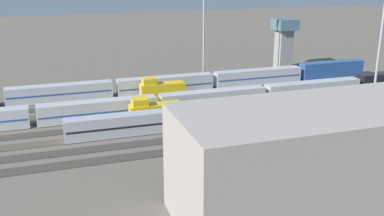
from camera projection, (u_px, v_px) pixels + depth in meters
The scene contains 17 objects.
ground_plane at pixel (190, 114), 92.73m from camera, with size 400.00×400.00×0.00m, color #60594F.
track_bed_0 at pixel (168, 92), 108.55m from camera, with size 140.00×2.80×0.12m, color #3D3833.
track_bed_1 at pixel (174, 98), 104.03m from camera, with size 140.00×2.80×0.12m, color #3D3833.
track_bed_2 at pixel (180, 104), 99.50m from camera, with size 140.00×2.80×0.12m, color #4C443D.
track_bed_3 at pixel (187, 110), 94.97m from camera, with size 140.00×2.80×0.12m, color #4C443D.
track_bed_4 at pixel (194, 118), 90.44m from camera, with size 140.00×2.80×0.12m, color #3D3833.
track_bed_5 at pixel (202, 126), 85.92m from camera, with size 140.00×2.80×0.12m, color #4C443D.
track_bed_6 at pixel (212, 135), 81.39m from camera, with size 140.00×2.80×0.12m, color #3D3833.
track_bed_7 at pixel (222, 145), 76.86m from camera, with size 140.00×2.80×0.12m, color #3D3833.
train_on_track_1 at pixel (161, 90), 102.53m from camera, with size 10.00×3.00×5.00m.
train_on_track_5 at pixel (253, 111), 88.39m from camera, with size 71.40×3.06×3.80m.
train_on_track_4 at pixel (154, 112), 87.40m from camera, with size 10.00×3.00×5.00m.
train_on_track_3 at pixel (204, 100), 95.47m from camera, with size 114.80×3.06×4.40m.
train_on_track_0 at pixel (157, 85), 107.14m from camera, with size 114.80×3.06×4.40m.
light_mast_0 at pixel (204, 3), 108.70m from camera, with size 2.80×0.70×32.84m.
light_mast_1 at pixel (380, 43), 78.05m from camera, with size 2.80×0.70×25.55m.
control_tower at pixel (284, 40), 129.71m from camera, with size 6.00×6.00×14.47m.
Camera 1 is at (26.86, 83.70, 29.55)m, focal length 42.46 mm.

